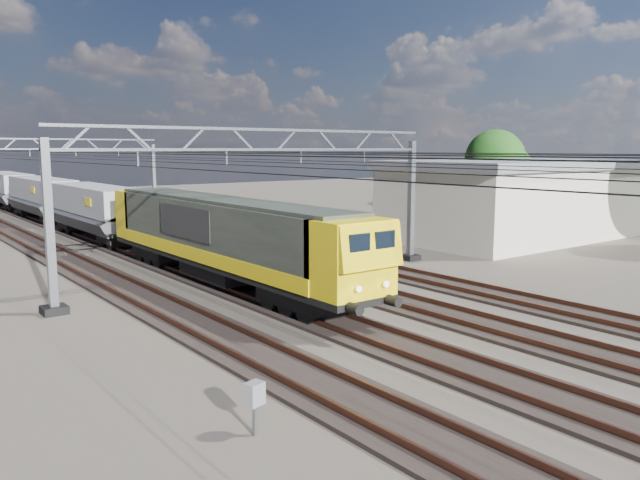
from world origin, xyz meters
TOP-DOWN VIEW (x-y plane):
  - ground at (0.00, 0.00)m, footprint 160.00×160.00m
  - track_outer_west at (-6.00, 0.00)m, footprint 2.60×140.00m
  - track_loco at (-2.00, 0.00)m, footprint 2.60×140.00m
  - track_inner_east at (2.00, 0.00)m, footprint 2.60×140.00m
  - track_outer_east at (6.00, 0.00)m, footprint 2.60×140.00m
  - catenary_gantry_mid at (0.00, 4.00)m, footprint 19.90×0.90m
  - catenary_gantry_far at (0.00, 40.00)m, footprint 19.90×0.90m
  - overhead_wires at (0.00, 8.00)m, footprint 12.03×140.00m
  - locomotive at (-2.00, 4.62)m, footprint 2.76×21.10m
  - hopper_wagon_lead at (-2.00, 22.31)m, footprint 3.38×13.00m
  - hopper_wagon_mid at (-2.00, 36.51)m, footprint 3.38×13.00m
  - hopper_wagon_third at (-2.00, 50.71)m, footprint 3.38×13.00m
  - trackside_cabinet at (-8.76, -9.28)m, footprint 0.47×0.39m
  - industrial_shed at (22.00, 6.00)m, footprint 18.60×10.60m
  - tree_far at (30.32, 13.79)m, footprint 5.69×5.29m

SIDE VIEW (x-z plane):
  - ground at x=0.00m, z-range 0.00..0.00m
  - track_outer_west at x=-6.00m, z-range -0.08..0.22m
  - track_loco at x=-2.00m, z-range -0.08..0.22m
  - track_inner_east at x=2.00m, z-range -0.08..0.22m
  - track_outer_east at x=6.00m, z-range -0.08..0.22m
  - trackside_cabinet at x=-8.76m, z-range 0.31..1.52m
  - hopper_wagon_lead at x=-2.00m, z-range 0.60..3.86m
  - hopper_wagon_mid at x=-2.00m, z-range 0.60..3.86m
  - hopper_wagon_third at x=-2.00m, z-range 0.60..3.86m
  - locomotive at x=-2.00m, z-range 0.52..4.14m
  - industrial_shed at x=22.00m, z-range 0.03..5.43m
  - catenary_gantry_mid at x=0.00m, z-range 0.35..7.46m
  - catenary_gantry_far at x=0.00m, z-range 0.35..7.46m
  - tree_far at x=30.32m, z-range 1.08..8.94m
  - overhead_wires at x=0.00m, z-range 5.48..6.02m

